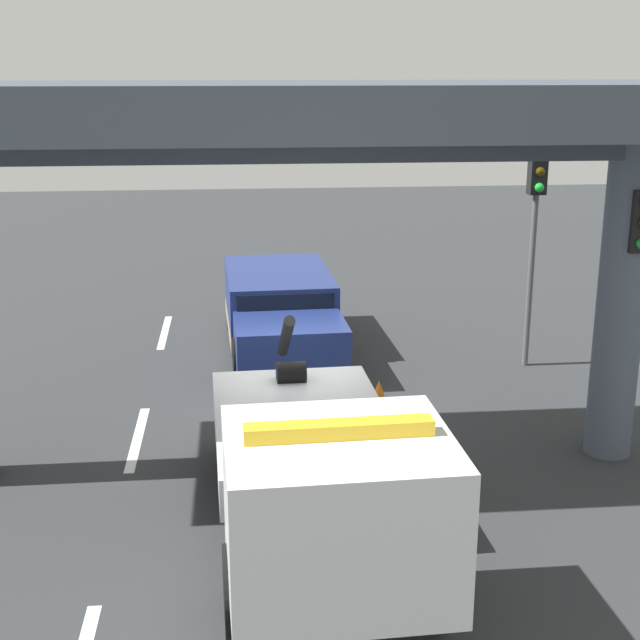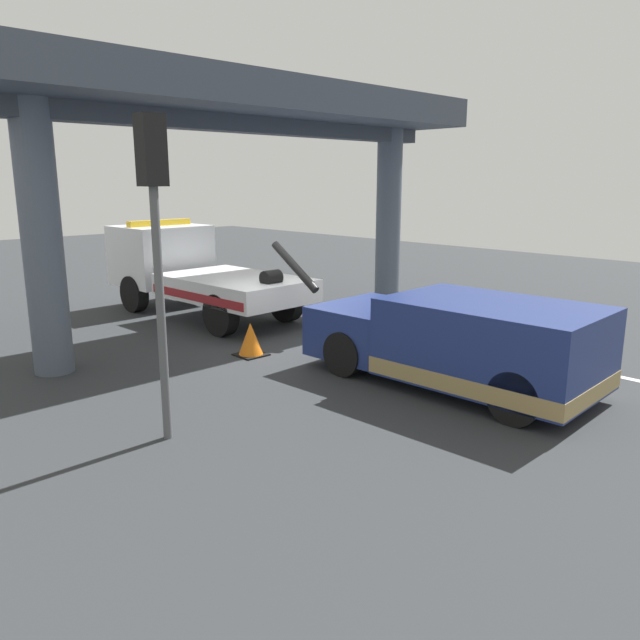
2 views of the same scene
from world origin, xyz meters
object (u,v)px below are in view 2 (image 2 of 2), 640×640
Objects in this scene: traffic_light_near at (154,209)px; traffic_cone_orange at (251,340)px; traffic_light_far at (31,208)px; towed_van_green at (461,343)px; tow_truck_white at (190,269)px.

traffic_cone_orange is at bearing -53.62° from traffic_light_near.
traffic_cone_orange is at bearing -120.20° from traffic_light_far.
traffic_cone_orange is (-1.99, -3.41, -2.72)m from traffic_light_far.
towed_van_green is 1.21× the size of traffic_light_near.
tow_truck_white is 1.74× the size of traffic_light_far.
towed_van_green is (-8.64, -0.04, -0.42)m from tow_truck_white.
traffic_light_far reaches higher than towed_van_green.
traffic_light_near reaches higher than traffic_cone_orange.
traffic_light_far reaches higher than traffic_cone_orange.
traffic_light_far is at bearing 0.00° from traffic_light_near.
traffic_cone_orange is at bearing 19.75° from towed_van_green.
tow_truck_white is at bearing -34.52° from traffic_light_near.
tow_truck_white is 8.79m from traffic_light_near.
tow_truck_white is at bearing -62.25° from traffic_light_far.
traffic_light_near is at bearing 72.01° from towed_van_green.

